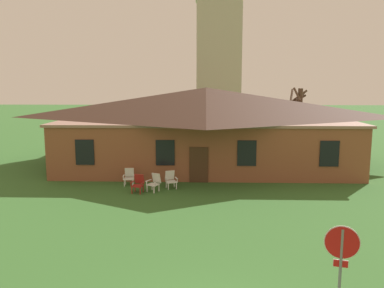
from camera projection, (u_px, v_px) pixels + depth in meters
The scene contains 8 objects.
brick_building at pixel (206, 126), 27.23m from camera, with size 19.67×10.40×5.48m.
dome_tower at pixel (219, 48), 43.03m from camera, with size 5.18×5.18×21.07m.
stop_sign at pixel (341, 256), 8.98m from camera, with size 0.78×0.24×2.49m.
lawn_chair_by_porch at pixel (129, 176), 22.08m from camera, with size 0.67×0.70×0.96m.
lawn_chair_near_door at pixel (138, 183), 20.54m from camera, with size 0.71×0.75×0.96m.
lawn_chair_left_end at pixel (154, 182), 20.80m from camera, with size 0.83×0.86×0.96m.
lawn_chair_middle at pixel (171, 179), 21.41m from camera, with size 0.77×0.82×0.96m.
bare_tree_beside_building at pixel (299, 119), 29.41m from camera, with size 1.61×1.45×5.47m.
Camera 1 is at (-0.07, -7.85, 5.71)m, focal length 36.22 mm.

